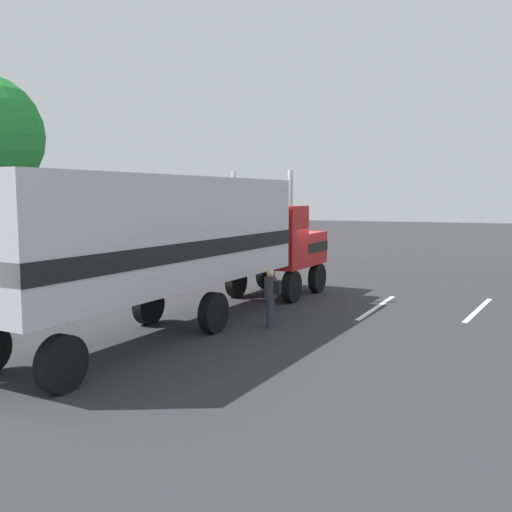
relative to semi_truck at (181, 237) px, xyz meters
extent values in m
plane|color=#2D2D30|center=(6.00, -1.15, -2.52)|extent=(120.00, 120.00, 0.00)
cube|color=silver|center=(4.77, -4.65, -2.52)|extent=(4.39, 0.65, 0.01)
cube|color=silver|center=(5.51, -7.78, -2.52)|extent=(4.35, 0.97, 0.01)
cube|color=#B21919|center=(6.77, -0.95, -0.82)|extent=(2.13, 2.72, 1.20)
cube|color=#B21919|center=(5.19, -0.73, -0.32)|extent=(1.73, 2.67, 2.20)
cube|color=silver|center=(7.70, -1.08, -0.82)|extent=(0.37, 2.09, 1.08)
cube|color=black|center=(6.77, -0.95, -0.76)|extent=(2.13, 2.76, 0.36)
cylinder|color=silver|center=(4.79, 0.44, 0.28)|extent=(0.18, 0.18, 3.40)
cylinder|color=silver|center=(4.49, -1.74, 0.28)|extent=(0.18, 0.18, 3.40)
cube|color=silver|center=(-1.10, 0.15, 0.23)|extent=(10.76, 4.02, 2.80)
cube|color=black|center=(-1.10, 0.15, -0.19)|extent=(10.76, 4.06, 0.44)
cylinder|color=silver|center=(5.78, 0.50, -1.57)|extent=(1.38, 0.81, 0.64)
cylinder|color=black|center=(7.22, 0.10, -1.97)|extent=(1.13, 0.45, 1.10)
cylinder|color=black|center=(6.92, -2.08, -1.97)|extent=(1.13, 0.45, 1.10)
cylinder|color=black|center=(4.94, 0.42, -1.97)|extent=(1.13, 0.45, 1.10)
cylinder|color=black|center=(4.64, -1.76, -1.97)|extent=(1.13, 0.45, 1.10)
cylinder|color=black|center=(0.04, 1.10, -1.97)|extent=(1.13, 0.45, 1.10)
cylinder|color=black|center=(-0.26, -1.08, -1.97)|extent=(1.13, 0.45, 1.10)
cylinder|color=black|center=(-5.46, -0.36, -1.97)|extent=(1.13, 0.45, 1.10)
cylinder|color=#2D3347|center=(0.86, -2.27, -2.11)|extent=(0.18, 0.18, 0.82)
cylinder|color=#2D3347|center=(1.01, -2.27, -2.11)|extent=(0.18, 0.18, 0.82)
cylinder|color=#333338|center=(0.94, -2.27, -1.41)|extent=(0.34, 0.34, 0.58)
sphere|color=tan|center=(0.94, -2.27, -1.01)|extent=(0.23, 0.23, 0.23)
cube|color=black|center=(0.94, -2.47, -1.39)|extent=(0.26, 0.16, 0.36)
cylinder|color=black|center=(6.56, 9.17, -2.02)|extent=(1.03, 0.46, 1.00)
cylinder|color=black|center=(6.14, 6.96, -2.02)|extent=(1.03, 0.46, 1.00)
camera|label=1|loc=(-13.90, -7.39, 1.17)|focal=40.04mm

